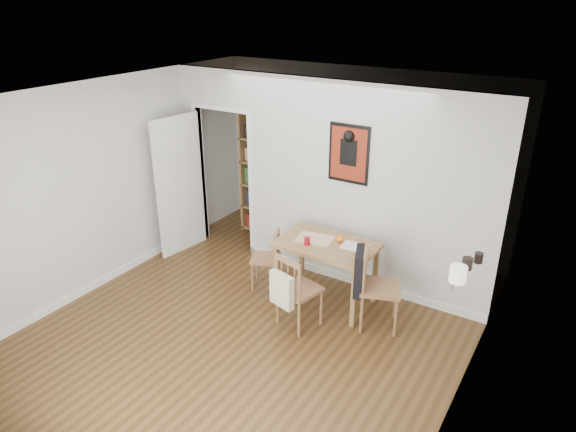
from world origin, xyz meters
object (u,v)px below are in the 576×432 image
Objects in this scene: orange_fruit at (340,239)px; notebook at (355,247)px; ceramic_jar_b at (479,258)px; chair_front at (299,290)px; bookshelf at (267,175)px; ceramic_jar_a at (467,263)px; chair_left at (266,259)px; mantel_lamp at (458,275)px; fireplace at (461,325)px; red_glass at (307,241)px; chair_right at (379,287)px; dining_table at (326,250)px.

orange_fruit is 0.27× the size of notebook.
ceramic_jar_b is (1.42, -0.34, 0.41)m from notebook.
bookshelf is at bearing 131.95° from chair_front.
bookshelf is 3.82m from ceramic_jar_a.
mantel_lamp is at bearing -16.94° from chair_left.
ceramic_jar_b is at bearing -12.74° from orange_fruit.
fireplace reaches higher than chair_front.
fireplace is at bearing -92.34° from ceramic_jar_b.
ceramic_jar_b is (0.05, 0.60, -0.09)m from mantel_lamp.
mantel_lamp reaches higher than ceramic_jar_b.
ceramic_jar_b is (1.93, -0.10, 0.37)m from red_glass.
ceramic_jar_b is (1.77, 0.35, 0.75)m from chair_front.
ceramic_jar_b reaches higher than orange_fruit.
fireplace is 12.13× the size of ceramic_jar_b.
notebook is (-0.41, 0.22, 0.30)m from chair_right.
ceramic_jar_b reaches higher than chair_left.
bookshelf reaches higher than dining_table.
chair_right is at bearing -29.96° from bookshelf.
chair_right reaches higher than red_glass.
mantel_lamp reaches higher than notebook.
fireplace is at bearing -27.80° from bookshelf.
bookshelf is 4.05m from mantel_lamp.
bookshelf is (-0.89, 1.37, 0.57)m from chair_left.
chair_left is at bearing -171.60° from notebook.
dining_table is 0.89m from chair_left.
orange_fruit is at bearing 157.79° from chair_right.
notebook is at bearing 156.02° from fireplace.
bookshelf is at bearing 123.18° from chair_left.
dining_table is at bearing 171.85° from ceramic_jar_b.
chair_right reaches higher than chair_left.
chair_front is at bearing -48.05° from bookshelf.
chair_left is at bearing 178.13° from chair_right.
dining_table is 14.26× the size of orange_fruit.
mantel_lamp is 0.43m from ceramic_jar_a.
ceramic_jar_a is at bearing -14.39° from dining_table.
chair_right is 3.21× the size of notebook.
orange_fruit is 1.72m from ceramic_jar_b.
chair_front is at bearing -177.95° from fireplace.
mantel_lamp is at bearing -34.37° from notebook.
fireplace is (1.74, -0.54, -0.08)m from dining_table.
red_glass reaches higher than dining_table.
chair_front is 0.61m from red_glass.
fireplace is 0.66m from ceramic_jar_b.
ceramic_jar_b is at bearing -6.51° from chair_right.
mantel_lamp reaches higher than red_glass.
ceramic_jar_a is at bearing -20.89° from notebook.
mantel_lamp is (0.97, -0.72, 0.80)m from chair_right.
mantel_lamp is at bearing -20.44° from red_glass.
dining_table is 3.86× the size of notebook.
chair_front reaches higher than orange_fruit.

